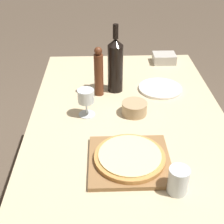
{
  "coord_description": "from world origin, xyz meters",
  "views": [
    {
      "loc": [
        -0.12,
        -1.18,
        1.55
      ],
      "look_at": [
        -0.08,
        -0.0,
        0.79
      ],
      "focal_mm": 50.0,
      "sensor_mm": 36.0,
      "label": 1
    }
  ],
  "objects_px": {
    "pizza": "(130,157)",
    "small_bowl": "(134,108)",
    "pepper_mill": "(99,72)",
    "wine_bottle": "(115,65)",
    "wine_glass": "(86,98)"
  },
  "relations": [
    {
      "from": "pepper_mill",
      "to": "small_bowl",
      "type": "xyz_separation_m",
      "value": [
        0.17,
        -0.19,
        -0.1
      ]
    },
    {
      "from": "pizza",
      "to": "small_bowl",
      "type": "height_order",
      "value": "small_bowl"
    },
    {
      "from": "wine_glass",
      "to": "small_bowl",
      "type": "xyz_separation_m",
      "value": [
        0.23,
        0.0,
        -0.07
      ]
    },
    {
      "from": "pizza",
      "to": "small_bowl",
      "type": "relative_size",
      "value": 2.27
    },
    {
      "from": "wine_bottle",
      "to": "wine_glass",
      "type": "bearing_deg",
      "value": -121.31
    },
    {
      "from": "pizza",
      "to": "pepper_mill",
      "type": "distance_m",
      "value": 0.56
    },
    {
      "from": "pizza",
      "to": "wine_bottle",
      "type": "distance_m",
      "value": 0.6
    },
    {
      "from": "wine_bottle",
      "to": "pepper_mill",
      "type": "relative_size",
      "value": 1.37
    },
    {
      "from": "pepper_mill",
      "to": "small_bowl",
      "type": "distance_m",
      "value": 0.27
    },
    {
      "from": "pepper_mill",
      "to": "small_bowl",
      "type": "height_order",
      "value": "pepper_mill"
    },
    {
      "from": "pepper_mill",
      "to": "wine_glass",
      "type": "height_order",
      "value": "pepper_mill"
    },
    {
      "from": "wine_glass",
      "to": "pizza",
      "type": "bearing_deg",
      "value": -62.7
    },
    {
      "from": "wine_glass",
      "to": "small_bowl",
      "type": "height_order",
      "value": "wine_glass"
    },
    {
      "from": "pizza",
      "to": "small_bowl",
      "type": "xyz_separation_m",
      "value": [
        0.05,
        0.35,
        0.0
      ]
    },
    {
      "from": "pepper_mill",
      "to": "small_bowl",
      "type": "bearing_deg",
      "value": -49.13
    }
  ]
}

